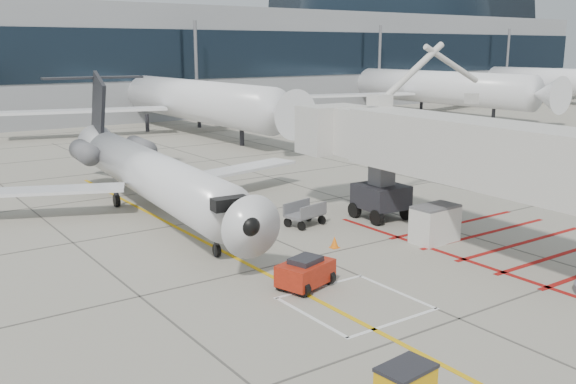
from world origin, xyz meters
TOP-DOWN VIEW (x-y plane):
  - ground_plane at (0.00, 0.00)m, footprint 260.00×260.00m
  - regional_jet at (-2.92, 12.79)m, footprint 23.89×29.02m
  - jet_bridge at (6.42, 0.94)m, footprint 10.01×19.70m
  - pushback_tug at (-2.50, 1.28)m, footprint 2.45×1.91m
  - baggage_cart at (2.59, 8.21)m, footprint 2.19×1.63m
  - ground_power_unit at (5.89, 2.51)m, footprint 2.23×1.34m
  - cone_nose at (-2.47, 6.61)m, footprint 0.32×0.32m
  - cone_side at (1.49, 4.46)m, footprint 0.39×0.39m
  - terminal_building at (10.00, 70.00)m, footprint 180.00×28.00m
  - terminal_glass_band at (10.00, 55.95)m, footprint 180.00×0.10m
  - terminal_dome at (70.00, 70.00)m, footprint 40.00×28.00m
  - bg_aircraft_c at (14.04, 46.00)m, footprint 37.48×41.64m
  - bg_aircraft_d at (49.78, 46.00)m, footprint 38.71×43.01m
  - bg_aircraft_e at (79.28, 46.00)m, footprint 37.21×41.35m

SIDE VIEW (x-z plane):
  - ground_plane at x=0.00m, z-range 0.00..0.00m
  - cone_nose at x=-2.47m, z-range 0.00..0.45m
  - cone_side at x=1.49m, z-range 0.00..0.54m
  - baggage_cart at x=2.59m, z-range 0.00..1.25m
  - pushback_tug at x=-2.50m, z-range 0.00..1.25m
  - ground_power_unit at x=5.89m, z-range 0.00..1.74m
  - regional_jet at x=-2.92m, z-range 0.00..7.14m
  - jet_bridge at x=6.42m, z-range 0.00..7.72m
  - bg_aircraft_e at x=79.28m, z-range 0.00..12.40m
  - bg_aircraft_c at x=14.04m, z-range 0.00..12.49m
  - bg_aircraft_d at x=49.78m, z-range 0.00..12.90m
  - terminal_building at x=10.00m, z-range 0.00..14.00m
  - terminal_glass_band at x=10.00m, z-range 5.00..11.00m
  - terminal_dome at x=70.00m, z-range 0.00..28.00m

